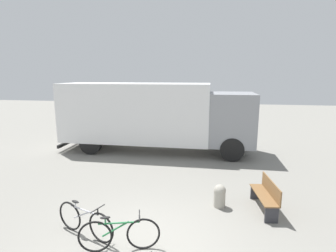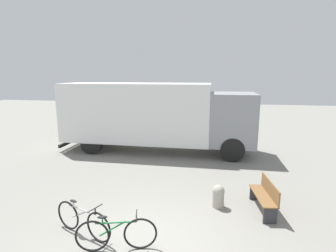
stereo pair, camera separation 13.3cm
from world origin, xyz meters
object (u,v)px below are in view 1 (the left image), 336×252
Objects in this scene: bicycle_near at (85,221)px; bollard_near_bench at (220,195)px; bicycle_middle at (119,234)px; park_bench at (266,194)px; delivery_truck at (153,114)px.

bollard_near_bench is at bearing 51.90° from bicycle_near.
bollard_near_bench is at bearing 31.64° from bicycle_middle.
bicycle_middle is (-3.46, -2.33, -0.08)m from park_bench.
bicycle_near is at bearing -148.51° from bollard_near_bench.
bicycle_middle is at bearing 116.78° from park_bench.
delivery_truck reaches higher than bollard_near_bench.
park_bench is 0.89× the size of bicycle_near.
park_bench is (4.37, -5.25, -1.40)m from delivery_truck.
bollard_near_bench is at bearing -59.61° from delivery_truck.
park_bench is 0.86× the size of bicycle_middle.
park_bench is at bearing -50.30° from delivery_truck.
delivery_truck is at bearing 32.57° from park_bench.
park_bench is at bearing 44.08° from bicycle_near.
park_bench reaches higher than bollard_near_bench.
park_bench is at bearing 18.83° from bicycle_middle.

